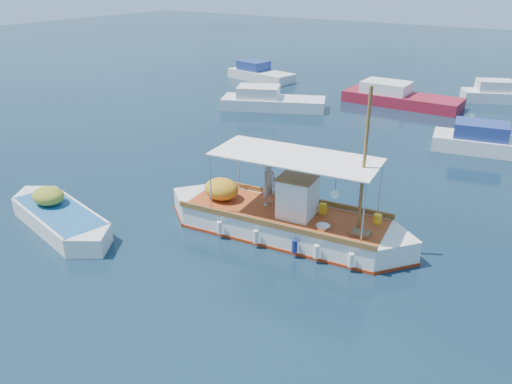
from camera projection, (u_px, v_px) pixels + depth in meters
The scene contains 8 objects.
ground at pixel (269, 237), 18.80m from camera, with size 160.00×160.00×0.00m, color black.
fishing_caique at pixel (283, 221), 18.85m from camera, with size 9.98×3.55×6.13m.
dinghy at pixel (60, 219), 19.44m from camera, with size 6.45×2.85×1.61m.
bg_boat_nw at pixel (270, 102), 35.75m from camera, with size 7.63×5.22×1.80m.
bg_boat_n at pixel (398, 98), 36.80m from camera, with size 8.41×2.81×1.80m.
bg_boat_ne at pixel (495, 144), 27.22m from camera, with size 7.16×3.47×1.80m.
bg_boat_far_w at pixel (260, 74), 45.05m from camera, with size 6.59×3.32×1.80m.
bg_boat_far_n at pixel (503, 95), 37.65m from camera, with size 6.44×4.36×1.80m.
Camera 1 is at (8.70, -13.97, 9.27)m, focal length 35.00 mm.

